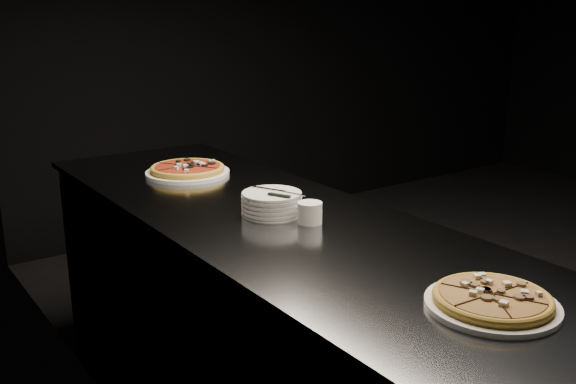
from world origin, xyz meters
TOP-DOWN VIEW (x-y plane):
  - wall_left at (-2.50, 0.00)m, footprint 0.02×5.00m
  - wall_back at (0.00, 2.50)m, footprint 5.00×0.02m
  - counter at (-2.13, 0.00)m, footprint 0.74×2.44m
  - pizza_mushroom at (-2.11, -0.82)m, footprint 0.30×0.30m
  - pizza_tomato at (-2.11, 0.67)m, footprint 0.34×0.34m
  - plate_stack at (-2.12, 0.04)m, footprint 0.20×0.20m
  - cutlery at (-2.12, 0.03)m, footprint 0.08×0.21m
  - ramekin at (-2.08, -0.10)m, footprint 0.08×0.08m

SIDE VIEW (x-z plane):
  - counter at x=-2.13m, z-range 0.00..0.92m
  - pizza_mushroom at x=-2.11m, z-range 0.92..0.96m
  - pizza_tomato at x=-2.11m, z-range 0.92..0.96m
  - ramekin at x=-2.08m, z-range 0.92..0.99m
  - plate_stack at x=-2.12m, z-range 0.92..0.99m
  - cutlery at x=-2.12m, z-range 0.99..1.00m
  - wall_left at x=-2.50m, z-range 0.00..2.80m
  - wall_back at x=0.00m, z-range 0.00..2.80m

